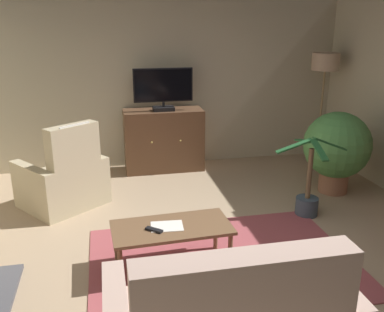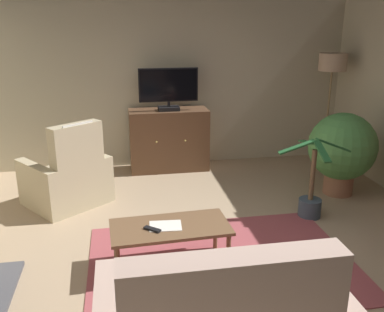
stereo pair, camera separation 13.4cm
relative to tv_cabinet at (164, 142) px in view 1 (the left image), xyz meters
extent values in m
cube|color=tan|center=(0.12, -2.86, -0.48)|extent=(6.21, 6.92, 0.04)
cube|color=#B2A88E|center=(0.12, 0.35, 0.86)|extent=(6.21, 0.10, 2.65)
cube|color=#9E474C|center=(0.17, -2.84, -0.45)|extent=(2.59, 1.82, 0.01)
cube|color=#402A1C|center=(0.00, 0.00, -0.43)|extent=(1.16, 0.42, 0.06)
cube|color=brown|center=(0.00, 0.00, 0.02)|extent=(1.22, 0.48, 0.97)
sphere|color=tan|center=(-0.22, -0.26, 0.07)|extent=(0.03, 0.03, 0.03)
sphere|color=tan|center=(0.22, -0.26, 0.07)|extent=(0.03, 0.03, 0.03)
cube|color=black|center=(0.00, -0.05, 0.54)|extent=(0.32, 0.20, 0.06)
cylinder|color=black|center=(0.00, -0.05, 0.61)|extent=(0.04, 0.04, 0.08)
cube|color=black|center=(0.00, -0.05, 0.90)|extent=(0.90, 0.05, 0.50)
cube|color=black|center=(0.00, -0.08, 0.90)|extent=(0.86, 0.01, 0.46)
cube|color=brown|center=(-0.34, -2.83, -0.03)|extent=(1.14, 0.60, 0.03)
cylinder|color=brown|center=(0.16, -2.58, -0.25)|extent=(0.04, 0.04, 0.42)
cylinder|color=brown|center=(-0.86, -2.63, -0.25)|extent=(0.04, 0.04, 0.42)
cylinder|color=brown|center=(0.18, -3.03, -0.25)|extent=(0.04, 0.04, 0.42)
cylinder|color=brown|center=(-0.84, -3.08, -0.25)|extent=(0.04, 0.04, 0.42)
cube|color=black|center=(-0.51, -2.89, 0.00)|extent=(0.16, 0.15, 0.02)
cube|color=silver|center=(-0.38, -2.83, -0.01)|extent=(0.32, 0.24, 0.01)
cube|color=#BC9E8E|center=(-0.18, -4.47, 0.31)|extent=(1.28, 0.20, 0.63)
cube|color=slate|center=(0.00, -4.27, 0.11)|extent=(0.38, 0.19, 0.36)
cube|color=tan|center=(-1.48, -1.07, -0.25)|extent=(1.02, 1.06, 0.41)
cube|color=tan|center=(-1.28, -1.33, 0.30)|extent=(0.63, 0.54, 0.70)
cube|color=tan|center=(-1.79, -1.31, -0.15)|extent=(0.60, 0.74, 0.61)
cube|color=tan|center=(-1.17, -0.83, -0.15)|extent=(0.60, 0.74, 0.61)
cube|color=white|center=(-1.24, -1.38, 0.55)|extent=(0.33, 0.26, 0.24)
cylinder|color=#3D4C5B|center=(1.47, -2.01, -0.35)|extent=(0.27, 0.27, 0.22)
cylinder|color=brown|center=(1.47, -2.01, 0.08)|extent=(0.06, 0.06, 0.63)
cube|color=#235B2D|center=(1.70, -2.00, 0.43)|extent=(0.44, 0.10, 0.19)
cube|color=#235B2D|center=(1.47, -1.82, 0.43)|extent=(0.09, 0.38, 0.09)
cube|color=#235B2D|center=(1.25, -1.99, 0.43)|extent=(0.43, 0.11, 0.16)
cube|color=#235B2D|center=(1.46, -2.20, 0.43)|extent=(0.10, 0.37, 0.16)
cylinder|color=#99664C|center=(2.17, -1.40, -0.32)|extent=(0.39, 0.39, 0.27)
sphere|color=#4C8E47|center=(2.17, -1.40, 0.21)|extent=(0.90, 0.90, 0.90)
cylinder|color=#4C4233|center=(2.54, -0.22, -0.44)|extent=(0.29, 0.29, 0.04)
cylinder|color=olive|center=(2.54, -0.22, 0.31)|extent=(0.03, 0.03, 1.54)
cylinder|color=tan|center=(2.54, -0.22, 1.21)|extent=(0.43, 0.43, 0.27)
camera|label=1|loc=(-0.89, -6.38, 1.84)|focal=39.73mm
camera|label=2|loc=(-0.76, -6.41, 1.84)|focal=39.73mm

